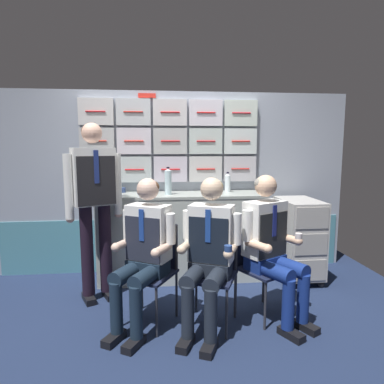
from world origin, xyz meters
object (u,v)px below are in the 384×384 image
(folding_chair_left, at_px, (154,261))
(folding_chair_center, at_px, (213,263))
(crew_member_left, at_px, (144,247))
(service_trolley, at_px, (298,237))
(crew_member_center, at_px, (209,248))
(folding_chair_right, at_px, (257,257))
(crew_member_standing, at_px, (94,195))
(coffee_cup_spare, at_px, (123,190))
(water_bottle_short, at_px, (118,184))
(crew_member_right, at_px, (271,241))

(folding_chair_left, distance_m, folding_chair_center, 0.52)
(crew_member_left, bearing_deg, service_trolley, 26.62)
(folding_chair_center, height_order, crew_member_center, crew_member_center)
(folding_chair_left, height_order, crew_member_left, crew_member_left)
(crew_member_left, bearing_deg, folding_chair_center, 4.62)
(folding_chair_left, distance_m, folding_chair_right, 0.94)
(service_trolley, xyz_separation_m, crew_member_left, (-1.71, -0.86, 0.20))
(folding_chair_center, bearing_deg, crew_member_standing, 154.24)
(crew_member_center, relative_size, crew_member_standing, 0.73)
(coffee_cup_spare, bearing_deg, service_trolley, -10.05)
(folding_chair_center, height_order, coffee_cup_spare, coffee_cup_spare)
(service_trolley, xyz_separation_m, folding_chair_center, (-1.12, -0.81, 0.02))
(water_bottle_short, bearing_deg, crew_member_center, -50.53)
(folding_chair_left, relative_size, folding_chair_right, 1.00)
(folding_chair_left, xyz_separation_m, folding_chair_right, (0.94, 0.01, 0.00))
(crew_member_left, xyz_separation_m, coffee_cup_spare, (-0.28, 1.21, 0.32))
(folding_chair_right, bearing_deg, service_trolley, 45.37)
(crew_member_left, distance_m, folding_chair_center, 0.62)
(folding_chair_left, distance_m, crew_member_center, 0.54)
(crew_member_left, height_order, coffee_cup_spare, crew_member_left)
(crew_member_center, distance_m, coffee_cup_spare, 1.57)
(folding_chair_center, height_order, folding_chair_right, same)
(folding_chair_left, xyz_separation_m, folding_chair_center, (0.51, -0.09, 0.00))
(folding_chair_left, bearing_deg, coffee_cup_spare, 108.47)
(folding_chair_center, xyz_separation_m, crew_member_center, (-0.06, -0.15, 0.18))
(crew_member_center, height_order, crew_member_standing, crew_member_standing)
(crew_member_left, height_order, water_bottle_short, water_bottle_short)
(crew_member_standing, bearing_deg, service_trolley, 7.52)
(service_trolley, distance_m, crew_member_standing, 2.28)
(service_trolley, bearing_deg, water_bottle_short, 178.68)
(crew_member_right, bearing_deg, crew_member_center, -168.85)
(service_trolley, xyz_separation_m, folding_chair_right, (-0.70, -0.71, 0.02))
(service_trolley, relative_size, crew_member_standing, 0.53)
(folding_chair_right, height_order, coffee_cup_spare, coffee_cup_spare)
(folding_chair_left, relative_size, crew_member_right, 0.66)
(service_trolley, height_order, crew_member_standing, crew_member_standing)
(folding_chair_left, distance_m, crew_member_right, 1.04)
(folding_chair_right, xyz_separation_m, water_bottle_short, (-1.31, 0.75, 0.60))
(crew_member_left, distance_m, crew_member_center, 0.54)
(crew_member_right, height_order, coffee_cup_spare, crew_member_right)
(crew_member_center, bearing_deg, coffee_cup_spare, 121.67)
(service_trolley, relative_size, coffee_cup_spare, 14.04)
(service_trolley, bearing_deg, crew_member_right, -126.26)
(crew_member_right, bearing_deg, service_trolley, 53.74)
(crew_member_center, height_order, folding_chair_right, crew_member_center)
(crew_member_left, relative_size, crew_member_center, 0.99)
(folding_chair_left, relative_size, coffee_cup_spare, 12.83)
(service_trolley, bearing_deg, folding_chair_center, -144.09)
(coffee_cup_spare, bearing_deg, folding_chair_center, -53.14)
(folding_chair_center, bearing_deg, service_trolley, 35.91)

